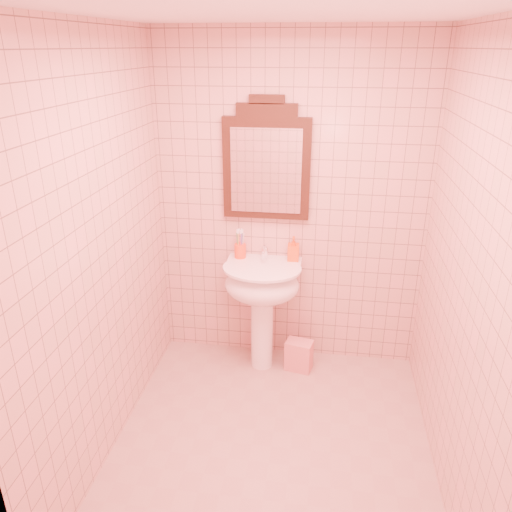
% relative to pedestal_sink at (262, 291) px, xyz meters
% --- Properties ---
extents(floor, '(2.20, 2.20, 0.00)m').
position_rel_pedestal_sink_xyz_m(floor, '(0.18, -0.87, -0.66)').
color(floor, tan).
rests_on(floor, ground).
extents(back_wall, '(2.00, 0.02, 2.50)m').
position_rel_pedestal_sink_xyz_m(back_wall, '(0.18, 0.23, 0.59)').
color(back_wall, tan).
rests_on(back_wall, floor).
extents(pedestal_sink, '(0.58, 0.58, 0.86)m').
position_rel_pedestal_sink_xyz_m(pedestal_sink, '(0.00, 0.00, 0.00)').
color(pedestal_sink, white).
rests_on(pedestal_sink, floor).
extents(faucet, '(0.04, 0.16, 0.11)m').
position_rel_pedestal_sink_xyz_m(faucet, '(0.00, 0.14, 0.26)').
color(faucet, white).
rests_on(faucet, pedestal_sink).
extents(mirror, '(0.63, 0.06, 0.88)m').
position_rel_pedestal_sink_xyz_m(mirror, '(0.00, 0.20, 0.92)').
color(mirror, black).
rests_on(mirror, back_wall).
extents(toothbrush_cup, '(0.09, 0.09, 0.20)m').
position_rel_pedestal_sink_xyz_m(toothbrush_cup, '(-0.19, 0.14, 0.26)').
color(toothbrush_cup, '#F83A14').
rests_on(toothbrush_cup, pedestal_sink).
extents(soap_dispenser, '(0.09, 0.09, 0.19)m').
position_rel_pedestal_sink_xyz_m(soap_dispenser, '(0.22, 0.15, 0.29)').
color(soap_dispenser, '#DE4E12').
rests_on(soap_dispenser, pedestal_sink).
extents(towel, '(0.23, 0.17, 0.25)m').
position_rel_pedestal_sink_xyz_m(towel, '(0.29, -0.01, -0.54)').
color(towel, pink).
rests_on(towel, floor).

